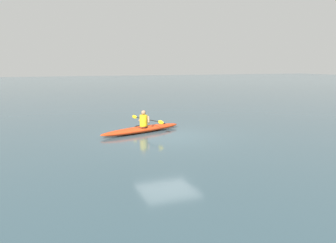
{
  "coord_description": "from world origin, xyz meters",
  "views": [
    {
      "loc": [
        5.18,
        13.5,
        3.09
      ],
      "look_at": [
        1.48,
        3.93,
        1.36
      ],
      "focal_mm": 36.18,
      "sensor_mm": 36.0,
      "label": 1
    }
  ],
  "objects": [
    {
      "name": "kayak",
      "position": [
        0.81,
        -1.19,
        0.15
      ],
      "size": [
        4.27,
        2.04,
        0.29
      ],
      "color": "red",
      "rests_on": "ground"
    },
    {
      "name": "ground_plane",
      "position": [
        0.0,
        0.0,
        0.0
      ],
      "size": [
        160.0,
        160.0,
        0.0
      ],
      "primitive_type": "plane",
      "color": "#334C56"
    },
    {
      "name": "kayaker",
      "position": [
        0.68,
        -1.23,
        0.59
      ],
      "size": [
        0.83,
        2.31,
        0.73
      ],
      "color": "yellow",
      "rests_on": "kayak"
    }
  ]
}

